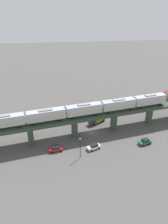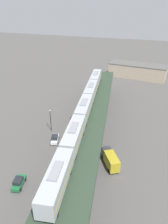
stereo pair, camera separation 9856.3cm
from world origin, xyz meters
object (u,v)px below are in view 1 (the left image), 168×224
street_car_red (56,149)px  subway_train (84,109)px  street_car_white (94,146)px  street_lamp (80,146)px  signal_hut (168,94)px  street_car_green (145,142)px  delivery_truck (97,119)px

street_car_red → subway_train: bearing=-54.0°
street_car_white → street_lamp: 6.85m
signal_hut → street_lamp: (-22.04, 37.49, -5.73)m
street_car_red → street_car_green: 29.37m
subway_train → signal_hut: (10.57, -34.82, -0.74)m
signal_hut → delivery_truck: (-1.62, 28.44, -8.08)m
street_car_green → street_lamp: 22.67m
street_car_white → delivery_truck: (16.72, -4.23, 0.82)m
signal_hut → street_car_white: 38.52m
street_lamp → subway_train: bearing=-13.1°
street_car_red → delivery_truck: 23.03m
street_car_white → street_car_green: 17.26m
subway_train → delivery_truck: (8.95, -6.37, -8.82)m
delivery_truck → street_lamp: bearing=156.1°
delivery_truck → street_car_green: bearing=-141.4°
street_car_white → delivery_truck: size_ratio=0.65×
street_car_red → street_lamp: size_ratio=0.66×
subway_train → street_car_green: (-7.36, -19.39, -9.64)m
street_car_red → street_car_white: bearing=-92.5°
street_car_red → street_lamp: street_lamp is taller
street_car_red → street_lamp: 9.01m
delivery_truck → street_car_white: bearing=165.8°
street_car_red → delivery_truck: delivery_truck is taller
signal_hut → street_car_white: (-18.34, 32.68, -8.90)m
delivery_truck → street_car_red: bearing=134.7°
street_lamp → street_car_green: bearing=-79.5°
subway_train → delivery_truck: size_ratio=8.52×
signal_hut → street_lamp: signal_hut is taller
signal_hut → street_car_red: bearing=111.7°
street_car_white → street_car_green: bearing=-88.6°
subway_train → street_car_white: bearing=-164.6°
subway_train → street_lamp: subway_train is taller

